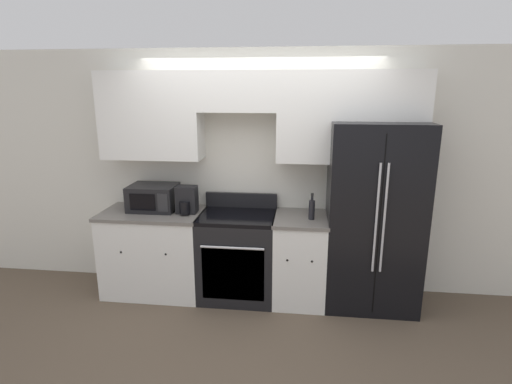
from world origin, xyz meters
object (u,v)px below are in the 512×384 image
oven_range (238,255)px  bottle (312,209)px  refrigerator (373,216)px  microwave (153,197)px

oven_range → bottle: (0.76, -0.05, 0.56)m
refrigerator → microwave: bearing=179.4°
refrigerator → bottle: bearing=-169.8°
oven_range → microwave: 1.10m
oven_range → refrigerator: refrigerator is taller
oven_range → microwave: microwave is taller
oven_range → refrigerator: 1.46m
refrigerator → oven_range: bearing=-177.7°
microwave → bottle: bearing=-4.5°
bottle → oven_range: bearing=175.9°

